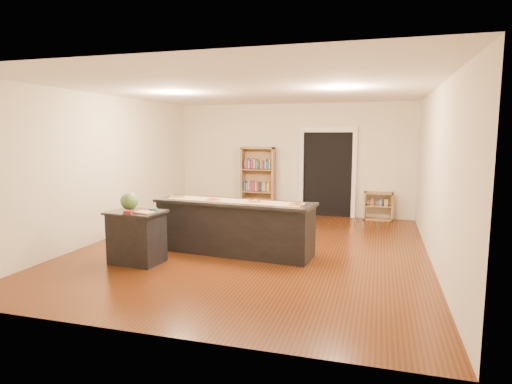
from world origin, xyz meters
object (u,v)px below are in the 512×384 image
(kitchen_island, at_px, (234,227))
(waste_bin, at_px, (281,209))
(bookshelf, at_px, (258,181))
(watermelon, at_px, (129,201))
(side_counter, at_px, (137,237))
(low_shelf, at_px, (378,206))

(kitchen_island, height_order, waste_bin, kitchen_island)
(waste_bin, bearing_deg, bookshelf, 161.31)
(kitchen_island, relative_size, watermelon, 9.90)
(side_counter, distance_m, waste_bin, 4.62)
(side_counter, height_order, waste_bin, side_counter)
(watermelon, bearing_deg, waste_bin, 70.71)
(low_shelf, relative_size, waste_bin, 1.79)
(bookshelf, xyz_separation_m, watermelon, (-0.85, -4.56, 0.12))
(side_counter, distance_m, low_shelf, 5.93)
(side_counter, xyz_separation_m, low_shelf, (3.68, 4.65, -0.09))
(low_shelf, height_order, waste_bin, low_shelf)
(low_shelf, xyz_separation_m, waste_bin, (-2.32, -0.24, -0.15))
(kitchen_island, distance_m, bookshelf, 3.76)
(watermelon, bearing_deg, low_shelf, 49.97)
(kitchen_island, xyz_separation_m, watermelon, (-1.47, -0.88, 0.52))
(watermelon, bearing_deg, side_counter, -26.84)
(kitchen_island, height_order, bookshelf, bookshelf)
(side_counter, xyz_separation_m, waste_bin, (1.36, 4.41, -0.24))
(bookshelf, bearing_deg, low_shelf, 0.16)
(kitchen_island, distance_m, waste_bin, 3.47)
(kitchen_island, height_order, watermelon, watermelon)
(low_shelf, bearing_deg, watermelon, -130.03)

